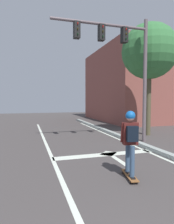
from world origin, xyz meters
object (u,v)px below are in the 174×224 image
(skater, at_px, (130,135))
(roadside_tree, at_px, (149,52))
(traffic_signal_mast, at_px, (121,53))
(skateboard, at_px, (130,175))

(skater, relative_size, roadside_tree, 0.26)
(traffic_signal_mast, xyz_separation_m, roadside_tree, (2.33, 1.34, 0.52))
(skateboard, height_order, traffic_signal_mast, traffic_signal_mast)
(roadside_tree, bearing_deg, traffic_signal_mast, -150.09)
(skateboard, xyz_separation_m, skater, (-0.00, -0.02, 0.98))
(traffic_signal_mast, height_order, roadside_tree, roadside_tree)
(skateboard, xyz_separation_m, traffic_signal_mast, (1.51, 3.58, 3.83))
(traffic_signal_mast, bearing_deg, roadside_tree, 29.91)
(skateboard, bearing_deg, roadside_tree, 52.03)
(skater, relative_size, traffic_signal_mast, 0.29)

